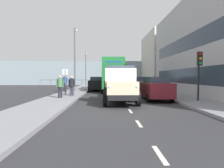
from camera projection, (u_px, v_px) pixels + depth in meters
ground_plane at (118, 93)px, 20.90m from camera, size 80.00×80.00×0.00m
sidewalk_left at (163, 93)px, 21.01m from camera, size 2.73×36.93×0.15m
sidewalk_right at (73, 93)px, 20.79m from camera, size 2.73×36.93×0.15m
road_centreline_markings at (119, 94)px, 19.53m from camera, size 0.12×31.43×0.01m
building_far_block at (168, 60)px, 36.62m from camera, size 7.77×11.73×9.44m
sea_horizon at (113, 73)px, 42.26m from camera, size 80.00×0.80×5.00m
seawall_railing at (113, 81)px, 38.72m from camera, size 28.08×0.08×1.20m
truck_vintage_cream at (120, 85)px, 13.03m from camera, size 2.17×5.64×2.43m
lorry_cargo_green at (113, 74)px, 23.26m from camera, size 2.58×8.20×3.87m
car_maroon_kerbside_near at (155, 88)px, 14.84m from camera, size 1.78×4.52×1.72m
car_silver_kerbside_1 at (142, 85)px, 20.38m from camera, size 1.79×4.45×1.72m
car_red_kerbside_2 at (134, 83)px, 26.72m from camera, size 1.88×3.80×1.72m
car_black_oppositeside_0 at (97, 83)px, 24.70m from camera, size 1.98×4.47×1.72m
car_teal_oppositeside_1 at (99, 82)px, 31.17m from camera, size 1.95×4.38×1.72m
pedestrian_couple_b at (60, 85)px, 14.96m from camera, size 0.53×0.34×1.68m
pedestrian_strolling at (72, 84)px, 16.43m from camera, size 0.53×0.34×1.63m
pedestrian_by_lamp at (72, 83)px, 17.95m from camera, size 0.53×0.34×1.67m
pedestrian_couple_a at (65, 82)px, 21.00m from camera, size 0.53×0.34×1.79m
pedestrian_in_dark_coat at (72, 82)px, 24.17m from camera, size 0.53×0.34×1.59m
traffic_light_near at (199, 65)px, 13.11m from camera, size 0.28×0.41×3.20m
lamp_post_promenade at (75, 54)px, 22.32m from camera, size 0.32×1.14×7.00m
lamp_post_far at (86, 66)px, 34.78m from camera, size 0.32×1.14×5.70m
street_sign at (65, 77)px, 17.36m from camera, size 0.50×0.07×2.25m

